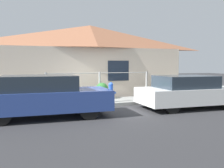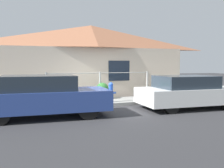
# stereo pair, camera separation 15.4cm
# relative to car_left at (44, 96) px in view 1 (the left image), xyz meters

# --- Properties ---
(ground_plane) EXTENTS (60.00, 60.00, 0.00)m
(ground_plane) POSITION_rel_car_left_xyz_m (2.66, 1.21, -0.70)
(ground_plane) COLOR #2D2D30
(sidewalk) EXTENTS (24.00, 1.74, 0.15)m
(sidewalk) POSITION_rel_car_left_xyz_m (2.66, 2.08, -0.62)
(sidewalk) COLOR gray
(sidewalk) RESTS_ON ground_plane
(house) EXTENTS (9.73, 2.23, 3.72)m
(house) POSITION_rel_car_left_xyz_m (2.66, 4.46, 2.24)
(house) COLOR beige
(house) RESTS_ON ground_plane
(fence) EXTENTS (4.90, 0.10, 1.22)m
(fence) POSITION_rel_car_left_xyz_m (2.66, 2.80, 0.12)
(fence) COLOR #999993
(fence) RESTS_ON sidewalk
(car_left) EXTENTS (4.15, 1.76, 1.36)m
(car_left) POSITION_rel_car_left_xyz_m (0.00, 0.00, 0.00)
(car_left) COLOR #2D4793
(car_left) RESTS_ON ground_plane
(car_right) EXTENTS (3.88, 1.85, 1.27)m
(car_right) POSITION_rel_car_left_xyz_m (5.43, 0.00, -0.06)
(car_right) COLOR white
(car_right) RESTS_ON ground_plane
(fire_hydrant) EXTENTS (0.43, 0.19, 0.82)m
(fire_hydrant) POSITION_rel_car_left_xyz_m (2.79, 1.55, -0.12)
(fire_hydrant) COLOR blue
(fire_hydrant) RESTS_ON sidewalk
(potted_plant_near_hydrant) EXTENTS (0.59, 0.59, 0.73)m
(potted_plant_near_hydrant) POSITION_rel_car_left_xyz_m (2.71, 2.60, -0.14)
(potted_plant_near_hydrant) COLOR #9E5638
(potted_plant_near_hydrant) RESTS_ON sidewalk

